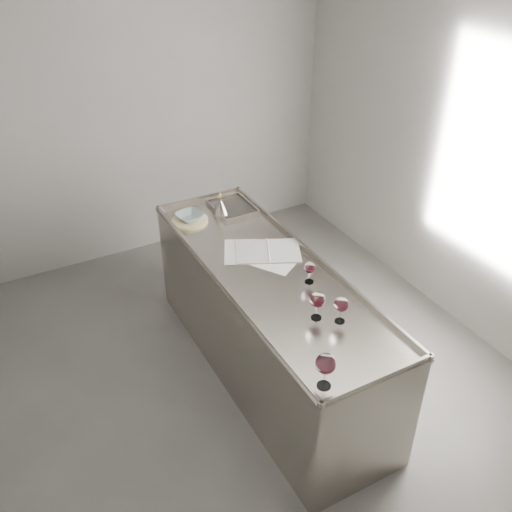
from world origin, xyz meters
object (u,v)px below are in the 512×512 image
wine_glass_middle (317,300)px  wine_glass_right (341,305)px  counter (268,323)px  wine_glass_small (310,268)px  notebook (268,251)px  wine_glass_left (326,364)px  wine_funnel (220,207)px  ceramic_bowl (190,216)px

wine_glass_middle → wine_glass_right: 0.14m
counter → wine_glass_middle: 0.84m
wine_glass_small → notebook: (-0.06, 0.45, -0.10)m
wine_glass_middle → wine_glass_left: bearing=-119.3°
wine_glass_right → wine_funnel: size_ratio=0.89×
counter → wine_glass_right: 0.91m
wine_glass_small → ceramic_bowl: (-0.39, 1.13, -0.06)m
wine_glass_left → wine_glass_right: size_ratio=1.22×
ceramic_bowl → wine_glass_middle: bearing=-81.6°
wine_glass_left → counter: bearing=75.7°
counter → notebook: counter is taller
counter → wine_glass_small: (0.17, -0.25, 0.58)m
counter → wine_glass_middle: (0.00, -0.59, 0.60)m
wine_glass_middle → wine_glass_small: bearing=63.8°
wine_glass_small → ceramic_bowl: 1.20m
ceramic_bowl → wine_funnel: bearing=1.2°
wine_glass_middle → wine_funnel: bearing=88.0°
notebook → ceramic_bowl: 0.76m
wine_glass_left → ceramic_bowl: 1.97m
wine_glass_left → notebook: wine_glass_left is taller
wine_funnel → wine_glass_left: bearing=-99.5°
wine_glass_small → wine_funnel: size_ratio=0.77×
wine_glass_left → wine_glass_middle: size_ratio=1.15×
counter → wine_glass_middle: size_ratio=12.79×
counter → notebook: size_ratio=4.40×
wine_glass_right → ceramic_bowl: bearing=101.7°
counter → wine_glass_right: (0.11, -0.68, 0.59)m
wine_funnel → notebook: bearing=-85.3°
wine_glass_small → wine_glass_right: bearing=-97.8°
wine_glass_middle → wine_funnel: wine_funnel is taller
wine_glass_middle → ceramic_bowl: bearing=98.4°
counter → wine_glass_small: bearing=-55.6°
wine_glass_small → notebook: wine_glass_small is taller
ceramic_bowl → notebook: bearing=-64.5°
wine_funnel → wine_glass_small: bearing=-84.2°
wine_glass_right → notebook: wine_glass_right is taller
counter → wine_funnel: size_ratio=12.10×
wine_glass_left → wine_glass_small: size_ratio=1.40×
notebook → wine_glass_middle: bearing=-72.3°
wine_glass_middle → notebook: (0.11, 0.79, -0.13)m
wine_glass_middle → wine_funnel: (0.05, 1.48, -0.07)m
wine_glass_middle → wine_glass_right: bearing=-41.9°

